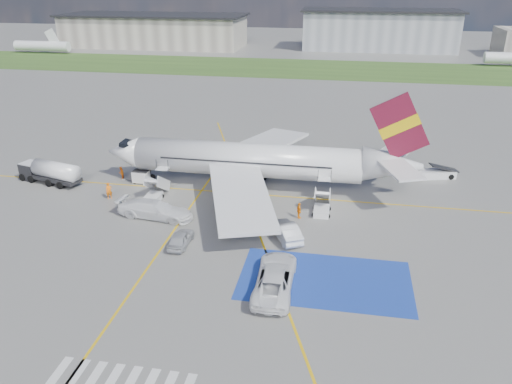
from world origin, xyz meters
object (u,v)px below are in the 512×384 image
Objects in this scene: belt_loader at (433,174)px; van_white_b at (155,207)px; car_silver_b at (286,231)px; van_white_a at (275,274)px; airliner at (260,161)px; car_silver_a at (181,239)px; gpu_cart at (141,177)px; fuel_tanker at (50,174)px.

belt_loader is 33.96m from van_white_b.
car_silver_b is 8.10m from van_white_a.
airliner is 15.61m from car_silver_a.
car_silver_a is (9.33, -13.51, -0.02)m from gpu_cart.
airliner reaches higher than gpu_cart.
car_silver_b is 0.83× the size of van_white_b.
belt_loader reaches higher than car_silver_b.
gpu_cart is 35.56m from belt_loader.
fuel_tanker reaches higher than belt_loader.
van_white_b reaches higher than car_silver_b.
car_silver_b is (-15.91, -18.59, 0.40)m from belt_loader.
gpu_cart is at bearing 179.15° from belt_loader.
car_silver_b is at bearing -1.84° from fuel_tanker.
airliner is 13.48m from van_white_b.
belt_loader is 1.48× the size of car_silver_a.
car_silver_a is 0.67× the size of van_white_b.
airliner reaches higher than van_white_a.
airliner is at bearing 21.33° from fuel_tanker.
airliner is 21.75m from belt_loader.
gpu_cart is 0.30× the size of van_white_a.
gpu_cart is at bearing -45.93° from van_white_a.
airliner is 4.38× the size of fuel_tanker.
airliner is 20.34m from van_white_a.
van_white_a is (18.85, -18.63, 0.49)m from gpu_cart.
gpu_cart is 16.42m from car_silver_a.
fuel_tanker reaches higher than gpu_cart.
van_white_a is at bearing 63.92° from car_silver_b.
fuel_tanker is (-24.89, -2.93, -2.22)m from airliner.
gpu_cart is 0.32× the size of van_white_b.
van_white_a is 1.06× the size of van_white_b.
car_silver_a is (-25.30, -21.56, 0.26)m from belt_loader.
van_white_a is at bearing -42.30° from gpu_cart.
airliner is at bearing -95.88° from car_silver_b.
van_white_b reaches higher than belt_loader.
van_white_a reaches higher than car_silver_b.
fuel_tanker is at bearing -30.88° from van_white_a.
van_white_b is at bearing -57.22° from gpu_cart.
car_silver_a is 0.63× the size of van_white_a.
van_white_a is at bearing -119.56° from van_white_b.
car_silver_a is at bearing -153.50° from belt_loader.
car_silver_a is 10.82m from van_white_a.
gpu_cart is (10.64, 1.87, -0.46)m from fuel_tanker.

